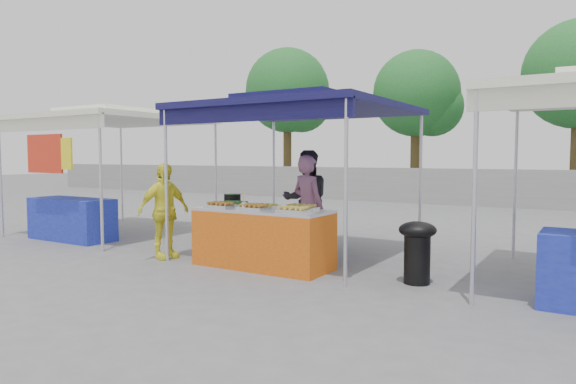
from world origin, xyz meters
The scene contains 22 objects.
ground_plane centered at (0.00, 0.00, 0.00)m, with size 80.00×80.00×0.00m, color slate.
back_wall centered at (0.00, 11.00, 0.60)m, with size 40.00×0.25×1.20m, color gray.
main_canopy centered at (0.00, 0.97, 2.37)m, with size 3.20×3.20×2.57m.
neighbor_stall_left centered at (-4.50, 0.57, 1.60)m, with size 3.20×3.20×2.57m.
tree_0 centered at (-7.62, 13.27, 4.32)m, with size 3.70×3.68×6.32m.
tree_1 centered at (-1.85, 13.25, 3.84)m, with size 3.36×3.27×5.63m.
vendor_table centered at (0.00, -0.10, 0.43)m, with size 2.00×0.80×0.85m.
food_tray_fl centered at (-0.58, -0.34, 0.88)m, with size 0.42×0.30×0.07m.
food_tray_fm centered at (0.01, -0.34, 0.88)m, with size 0.42×0.30×0.07m.
food_tray_fr centered at (0.67, -0.34, 0.88)m, with size 0.42×0.30×0.07m.
food_tray_bl centered at (-0.60, 0.00, 0.88)m, with size 0.42×0.30×0.07m.
food_tray_bm centered at (-0.02, -0.03, 0.88)m, with size 0.42×0.30×0.07m.
food_tray_br centered at (0.61, -0.03, 0.88)m, with size 0.42×0.30×0.07m.
cooking_pot centered at (-0.84, 0.29, 0.93)m, with size 0.26×0.26×0.15m, color black.
skewer_cup centered at (-0.11, -0.40, 0.90)m, with size 0.08×0.08×0.10m, color silver.
wok_burner centered at (2.20, 0.12, 0.47)m, with size 0.47×0.47×0.79m.
crate_left centered at (-0.48, 0.56, 0.14)m, with size 0.45×0.32×0.27m, color #1625B3.
crate_right centered at (0.33, 0.50, 0.13)m, with size 0.45×0.31×0.27m, color #1625B3.
crate_stacked centered at (0.33, 0.50, 0.40)m, with size 0.44×0.31×0.26m, color #1625B3.
vendor_woman centered at (0.23, 0.82, 0.81)m, with size 0.59×0.39×1.63m, color #986083.
helper_man centered at (-0.23, 1.58, 0.85)m, with size 0.83×0.65×1.71m, color black.
customer_person centered at (-1.68, -0.38, 0.75)m, with size 0.88×0.37×1.50m, color #F8F337.
Camera 1 is at (4.15, -6.17, 1.60)m, focal length 32.00 mm.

